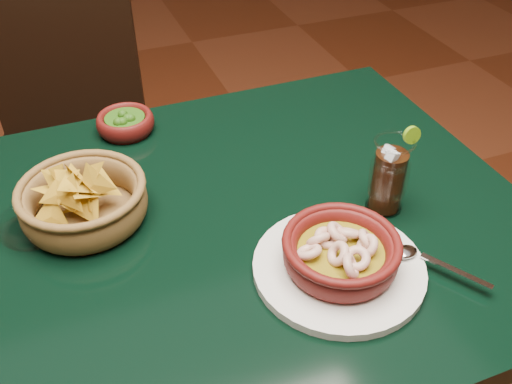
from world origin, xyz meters
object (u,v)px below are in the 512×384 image
object	(u,v)px
dining_table	(176,276)
cola_drink	(389,176)
chip_basket	(83,201)
dining_chair	(69,146)
shrimp_plate	(341,256)

from	to	relation	value
dining_table	cola_drink	bearing A→B (deg)	-10.71
dining_table	chip_basket	bearing A→B (deg)	143.59
chip_basket	dining_chair	bearing A→B (deg)	90.16
dining_table	shrimp_plate	bearing A→B (deg)	-38.60
shrimp_plate	chip_basket	bearing A→B (deg)	142.17
dining_table	cola_drink	distance (m)	0.40
chip_basket	cola_drink	xyz separation A→B (m)	(0.47, -0.15, 0.03)
dining_table	dining_chair	world-z (taller)	dining_chair
dining_table	cola_drink	world-z (taller)	cola_drink
shrimp_plate	cola_drink	xyz separation A→B (m)	(0.14, 0.10, 0.03)
dining_chair	cola_drink	size ratio (longest dim) A/B	6.01
cola_drink	chip_basket	bearing A→B (deg)	161.92
dining_chair	chip_basket	world-z (taller)	dining_chair
dining_table	shrimp_plate	world-z (taller)	shrimp_plate
dining_table	cola_drink	xyz separation A→B (m)	(0.35, -0.07, 0.16)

